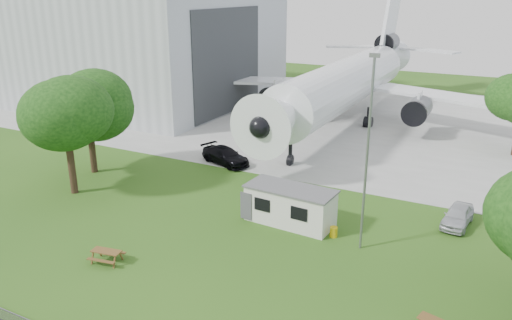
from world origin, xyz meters
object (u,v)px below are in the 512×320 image
at_px(site_cabin, 290,205).
at_px(hangar, 115,32).
at_px(airliner, 350,79).
at_px(picnic_west, 107,262).

bearing_deg(site_cabin, hangar, 145.02).
relative_size(airliner, picnic_west, 26.52).
bearing_deg(hangar, picnic_west, -49.17).
distance_m(airliner, site_cabin, 29.09).
height_order(airliner, site_cabin, airliner).
bearing_deg(airliner, hangar, 179.78).
height_order(site_cabin, picnic_west, site_cabin).
bearing_deg(site_cabin, picnic_west, -127.56).
xyz_separation_m(hangar, airliner, (35.97, -0.14, -4.14)).
height_order(hangar, airliner, hangar).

